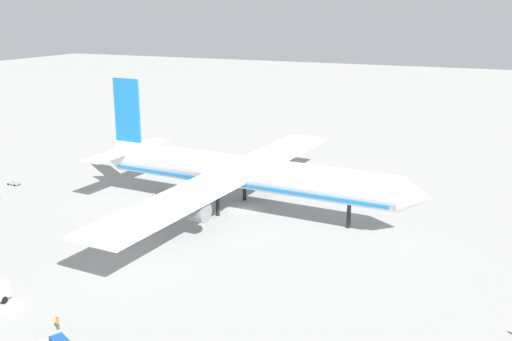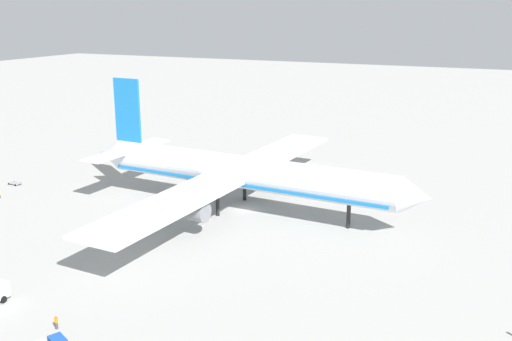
# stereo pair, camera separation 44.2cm
# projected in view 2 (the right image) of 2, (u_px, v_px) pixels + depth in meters

# --- Properties ---
(ground_plane) EXTENTS (600.00, 600.00, 0.00)m
(ground_plane) POSITION_uv_depth(u_px,v_px,m) (245.00, 210.00, 108.49)
(ground_plane) COLOR #9E9E99
(airliner) EXTENTS (68.18, 74.83, 22.83)m
(airliner) POSITION_uv_depth(u_px,v_px,m) (238.00, 172.00, 107.24)
(airliner) COLOR silver
(airliner) RESTS_ON ground
(baggage_cart_1) EXTENTS (3.31, 1.70, 0.40)m
(baggage_cart_1) POSITION_uv_depth(u_px,v_px,m) (15.00, 183.00, 124.03)
(baggage_cart_1) COLOR gray
(baggage_cart_1) RESTS_ON ground
(ground_worker_2) EXTENTS (0.56, 0.56, 1.66)m
(ground_worker_2) POSITION_uv_depth(u_px,v_px,m) (56.00, 322.00, 67.89)
(ground_worker_2) COLOR #3F3F47
(ground_worker_2) RESTS_ON ground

